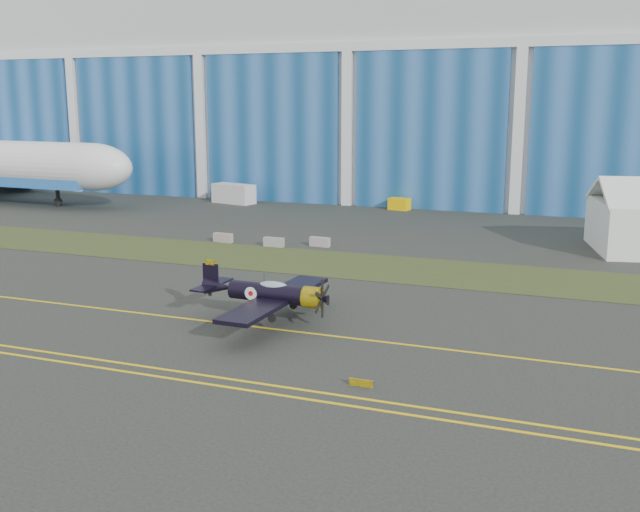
% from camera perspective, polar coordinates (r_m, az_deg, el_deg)
% --- Properties ---
extents(ground, '(260.00, 260.00, 0.00)m').
position_cam_1_polar(ground, '(57.34, -14.33, -2.51)').
color(ground, '#2F322E').
rests_on(ground, ground).
extents(grass_median, '(260.00, 10.00, 0.02)m').
position_cam_1_polar(grass_median, '(68.89, -7.61, 0.14)').
color(grass_median, '#475128').
rests_on(grass_median, ground).
extents(hangar, '(220.00, 45.70, 30.00)m').
position_cam_1_polar(hangar, '(121.35, 5.67, 12.26)').
color(hangar, silver).
rests_on(hangar, ground).
extents(taxiway_centreline, '(200.00, 0.20, 0.02)m').
position_cam_1_polar(taxiway_centreline, '(53.49, -17.42, -3.70)').
color(taxiway_centreline, yellow).
rests_on(taxiway_centreline, ground).
extents(guard_board_right, '(1.20, 0.15, 0.35)m').
position_cam_1_polar(guard_board_right, '(37.32, 3.15, -9.62)').
color(guard_board_right, yellow).
rests_on(guard_board_right, ground).
extents(warbird, '(10.05, 12.01, 3.49)m').
position_cam_1_polar(warbird, '(46.95, -3.97, -2.81)').
color(warbird, black).
rests_on(warbird, ground).
extents(shipping_container, '(6.47, 3.84, 2.62)m').
position_cam_1_polar(shipping_container, '(103.15, -6.60, 4.74)').
color(shipping_container, silver).
rests_on(shipping_container, ground).
extents(tug, '(2.85, 2.08, 1.51)m').
position_cam_1_polar(tug, '(96.79, 6.07, 3.96)').
color(tug, '#F5C001').
rests_on(tug, ground).
extents(barrier_a, '(2.04, 0.77, 0.90)m').
position_cam_1_polar(barrier_a, '(74.71, -7.40, 1.39)').
color(barrier_a, gray).
rests_on(barrier_a, ground).
extents(barrier_b, '(2.01, 0.62, 0.90)m').
position_cam_1_polar(barrier_b, '(71.89, -3.54, 1.06)').
color(barrier_b, gray).
rests_on(barrier_b, ground).
extents(barrier_c, '(2.05, 0.81, 0.90)m').
position_cam_1_polar(barrier_c, '(71.91, -0.02, 1.08)').
color(barrier_c, '#9D8E95').
rests_on(barrier_c, ground).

